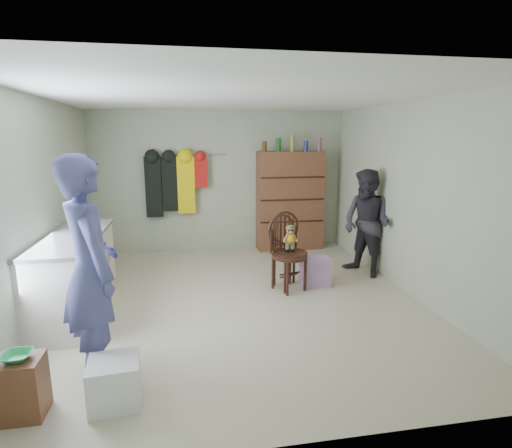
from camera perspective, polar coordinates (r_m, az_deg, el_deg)
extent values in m
plane|color=beige|center=(5.20, -2.38, -10.86)|extent=(5.00, 5.00, 0.00)
plane|color=#B4BB9C|center=(7.31, -5.07, 5.99)|extent=(4.50, 0.00, 4.50)
plane|color=#B4BB9C|center=(5.08, -28.57, 1.81)|extent=(0.00, 5.00, 5.00)
plane|color=#B4BB9C|center=(5.60, 21.02, 3.32)|extent=(0.00, 5.00, 5.00)
plane|color=white|center=(4.81, -2.65, 17.73)|extent=(5.00, 5.00, 0.00)
cube|color=silver|center=(5.18, -24.51, -6.77)|extent=(0.60, 1.80, 0.90)
cube|color=slate|center=(5.05, -24.97, -1.72)|extent=(0.64, 1.86, 0.04)
cylinder|color=#99999E|center=(4.66, -22.24, -7.46)|extent=(0.02, 0.02, 0.14)
cylinder|color=#99999E|center=(5.50, -20.32, -4.35)|extent=(0.02, 0.02, 0.14)
cube|color=brown|center=(3.63, -30.53, -19.52)|extent=(0.32, 0.28, 0.46)
imported|color=#29B25E|center=(3.50, -31.00, -15.91)|extent=(0.21, 0.21, 0.05)
cube|color=white|center=(3.51, -19.53, -20.52)|extent=(0.42, 0.40, 0.36)
cylinder|color=black|center=(5.47, 4.90, -4.27)|extent=(0.56, 0.56, 0.05)
cylinder|color=black|center=(5.35, 4.17, -7.54)|extent=(0.04, 0.04, 0.47)
cylinder|color=black|center=(5.49, 7.06, -7.06)|extent=(0.04, 0.04, 0.47)
cylinder|color=black|center=(5.62, 2.64, -6.53)|extent=(0.04, 0.04, 0.47)
cylinder|color=black|center=(5.75, 5.43, -6.11)|extent=(0.04, 0.04, 0.47)
torus|color=black|center=(5.54, 4.04, -0.46)|extent=(0.45, 0.14, 0.45)
cylinder|color=black|center=(5.49, 2.34, -2.24)|extent=(0.03, 0.03, 0.31)
cylinder|color=black|center=(5.66, 5.74, -1.85)|extent=(0.03, 0.03, 0.31)
cylinder|color=yellow|center=(5.43, 4.88, -2.01)|extent=(0.12, 0.12, 0.11)
cylinder|color=#475128|center=(5.46, 4.86, -3.12)|extent=(0.07, 0.07, 0.17)
sphere|color=#9E7042|center=(5.40, 4.90, -0.94)|extent=(0.10, 0.10, 0.10)
cylinder|color=#475128|center=(5.39, 4.91, -0.42)|extent=(0.09, 0.09, 0.03)
cube|color=black|center=(5.36, 5.03, -0.97)|extent=(0.07, 0.01, 0.02)
cylinder|color=black|center=(5.40, 4.78, -4.58)|extent=(0.61, 0.61, 0.05)
cylinder|color=black|center=(5.28, 4.51, -7.86)|extent=(0.04, 0.04, 0.46)
cylinder|color=black|center=(5.47, 7.00, -7.20)|extent=(0.04, 0.04, 0.46)
cylinder|color=black|center=(5.51, 2.42, -6.95)|extent=(0.04, 0.04, 0.46)
cylinder|color=black|center=(5.69, 4.87, -6.36)|extent=(0.04, 0.04, 0.46)
torus|color=black|center=(5.45, 3.62, -0.83)|extent=(0.42, 0.21, 0.45)
cylinder|color=black|center=(5.37, 2.13, -2.69)|extent=(0.03, 0.03, 0.30)
cylinder|color=black|center=(5.60, 5.13, -2.13)|extent=(0.03, 0.03, 0.30)
cube|color=pink|center=(5.71, 8.46, -6.66)|extent=(0.39, 0.31, 0.40)
imported|color=#505193|center=(3.61, -22.59, -6.08)|extent=(0.73, 0.83, 1.92)
imported|color=#2D2B33|center=(6.14, 15.53, 0.11)|extent=(0.89, 0.96, 1.59)
cube|color=brown|center=(7.38, 4.85, 3.31)|extent=(1.20, 0.38, 1.80)
cube|color=black|center=(7.26, 5.18, 0.35)|extent=(1.16, 0.02, 0.03)
cube|color=black|center=(7.19, 5.24, 3.47)|extent=(1.16, 0.02, 0.03)
cube|color=black|center=(7.14, 5.30, 6.64)|extent=(1.16, 0.02, 0.03)
cylinder|color=#592D14|center=(7.08, 1.21, 11.03)|extent=(0.08, 0.08, 0.18)
cylinder|color=#19591E|center=(7.13, 3.23, 11.23)|extent=(0.09, 0.09, 0.23)
cylinder|color=#A59933|center=(7.19, 5.21, 11.37)|extent=(0.07, 0.07, 0.27)
cylinder|color=navy|center=(7.26, 7.14, 10.99)|extent=(0.08, 0.08, 0.19)
cylinder|color=#8C3F59|center=(7.34, 9.05, 11.19)|extent=(0.07, 0.07, 0.25)
cylinder|color=#99999E|center=(7.19, -8.33, 9.81)|extent=(1.00, 0.02, 0.02)
cube|color=black|center=(7.20, -14.42, 5.12)|extent=(0.28, 0.10, 1.05)
cube|color=black|center=(7.17, -12.20, 5.61)|extent=(0.26, 0.10, 0.95)
cube|color=yellow|center=(7.17, -9.95, 5.49)|extent=(0.30, 0.10, 1.00)
cube|color=red|center=(7.15, -7.92, 7.36)|extent=(0.22, 0.10, 0.55)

